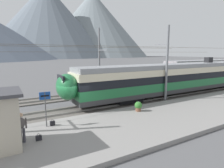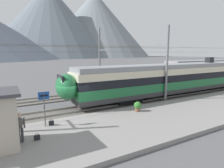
{
  "view_description": "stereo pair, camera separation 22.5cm",
  "coord_description": "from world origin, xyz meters",
  "px_view_note": "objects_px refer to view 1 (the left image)",
  "views": [
    {
      "loc": [
        -4.87,
        -14.41,
        5.16
      ],
      "look_at": [
        5.56,
        3.64,
        1.72
      ],
      "focal_mm": 30.67,
      "sensor_mm": 36.0,
      "label": 1
    },
    {
      "loc": [
        -4.68,
        -14.52,
        5.16
      ],
      "look_at": [
        5.56,
        3.64,
        1.72
      ],
      "focal_mm": 30.67,
      "sensor_mm": 36.0,
      "label": 2
    }
  ],
  "objects_px": {
    "catenary_mast_far_side": "(100,59)",
    "potted_plant_platform_edge": "(13,131)",
    "train_near_platform": "(182,77)",
    "catenary_mast_mid": "(166,63)",
    "platform_sign": "(45,101)",
    "passenger_walking": "(22,126)",
    "handbag_near_sign": "(52,123)",
    "train_far_track": "(221,68)",
    "handbag_beside_passenger": "(39,138)",
    "potted_plant_by_shelter": "(138,106)"
  },
  "relations": [
    {
      "from": "catenary_mast_mid",
      "to": "potted_plant_platform_edge",
      "type": "bearing_deg",
      "value": -170.12
    },
    {
      "from": "handbag_near_sign",
      "to": "potted_plant_platform_edge",
      "type": "xyz_separation_m",
      "value": [
        -2.42,
        -1.0,
        0.36
      ]
    },
    {
      "from": "catenary_mast_mid",
      "to": "passenger_walking",
      "type": "xyz_separation_m",
      "value": [
        -13.87,
        -3.24,
        -2.86
      ]
    },
    {
      "from": "train_far_track",
      "to": "catenary_mast_far_side",
      "type": "xyz_separation_m",
      "value": [
        -24.98,
        1.96,
        2.05
      ]
    },
    {
      "from": "catenary_mast_mid",
      "to": "catenary_mast_far_side",
      "type": "xyz_separation_m",
      "value": [
        -3.08,
        8.98,
        0.2
      ]
    },
    {
      "from": "train_far_track",
      "to": "handbag_beside_passenger",
      "type": "distance_m",
      "value": 36.52
    },
    {
      "from": "handbag_near_sign",
      "to": "potted_plant_platform_edge",
      "type": "relative_size",
      "value": 0.49
    },
    {
      "from": "train_far_track",
      "to": "passenger_walking",
      "type": "height_order",
      "value": "train_far_track"
    },
    {
      "from": "catenary_mast_mid",
      "to": "passenger_walking",
      "type": "relative_size",
      "value": 23.87
    },
    {
      "from": "catenary_mast_far_side",
      "to": "handbag_beside_passenger",
      "type": "bearing_deg",
      "value": -128.97
    },
    {
      "from": "catenary_mast_far_side",
      "to": "handbag_beside_passenger",
      "type": "distance_m",
      "value": 16.34
    },
    {
      "from": "catenary_mast_far_side",
      "to": "potted_plant_platform_edge",
      "type": "bearing_deg",
      "value": -134.36
    },
    {
      "from": "train_far_track",
      "to": "catenary_mast_mid",
      "type": "height_order",
      "value": "catenary_mast_mid"
    },
    {
      "from": "platform_sign",
      "to": "potted_plant_platform_edge",
      "type": "distance_m",
      "value": 2.57
    },
    {
      "from": "potted_plant_platform_edge",
      "to": "catenary_mast_far_side",
      "type": "bearing_deg",
      "value": 45.64
    },
    {
      "from": "train_near_platform",
      "to": "passenger_walking",
      "type": "height_order",
      "value": "train_near_platform"
    },
    {
      "from": "passenger_walking",
      "to": "handbag_beside_passenger",
      "type": "xyz_separation_m",
      "value": [
        0.8,
        -0.13,
        -0.8
      ]
    },
    {
      "from": "platform_sign",
      "to": "passenger_walking",
      "type": "bearing_deg",
      "value": -132.36
    },
    {
      "from": "train_near_platform",
      "to": "catenary_mast_far_side",
      "type": "height_order",
      "value": "catenary_mast_far_side"
    },
    {
      "from": "potted_plant_by_shelter",
      "to": "catenary_mast_mid",
      "type": "bearing_deg",
      "value": 20.72
    },
    {
      "from": "train_far_track",
      "to": "potted_plant_platform_edge",
      "type": "height_order",
      "value": "train_far_track"
    },
    {
      "from": "train_near_platform",
      "to": "potted_plant_platform_edge",
      "type": "bearing_deg",
      "value": -167.78
    },
    {
      "from": "platform_sign",
      "to": "passenger_walking",
      "type": "relative_size",
      "value": 1.39
    },
    {
      "from": "train_near_platform",
      "to": "potted_plant_by_shelter",
      "type": "height_order",
      "value": "train_near_platform"
    },
    {
      "from": "passenger_walking",
      "to": "catenary_mast_mid",
      "type": "bearing_deg",
      "value": 13.15
    },
    {
      "from": "train_far_track",
      "to": "potted_plant_platform_edge",
      "type": "distance_m",
      "value": 37.45
    },
    {
      "from": "train_far_track",
      "to": "potted_plant_platform_edge",
      "type": "relative_size",
      "value": 35.02
    },
    {
      "from": "train_near_platform",
      "to": "potted_plant_platform_edge",
      "type": "distance_m",
      "value": 19.27
    },
    {
      "from": "train_far_track",
      "to": "platform_sign",
      "type": "distance_m",
      "value": 35.21
    },
    {
      "from": "train_far_track",
      "to": "handbag_beside_passenger",
      "type": "xyz_separation_m",
      "value": [
        -34.97,
        -10.39,
        -1.8
      ]
    },
    {
      "from": "potted_plant_platform_edge",
      "to": "platform_sign",
      "type": "bearing_deg",
      "value": 26.36
    },
    {
      "from": "train_near_platform",
      "to": "handbag_beside_passenger",
      "type": "xyz_separation_m",
      "value": [
        -17.56,
        -4.95,
        -1.8
      ]
    },
    {
      "from": "catenary_mast_mid",
      "to": "platform_sign",
      "type": "distance_m",
      "value": 12.53
    },
    {
      "from": "passenger_walking",
      "to": "handbag_near_sign",
      "type": "height_order",
      "value": "passenger_walking"
    },
    {
      "from": "train_near_platform",
      "to": "platform_sign",
      "type": "bearing_deg",
      "value": -169.64
    },
    {
      "from": "handbag_beside_passenger",
      "to": "train_far_track",
      "type": "bearing_deg",
      "value": 16.55
    },
    {
      "from": "passenger_walking",
      "to": "potted_plant_by_shelter",
      "type": "distance_m",
      "value": 9.1
    },
    {
      "from": "catenary_mast_far_side",
      "to": "potted_plant_by_shelter",
      "type": "bearing_deg",
      "value": -99.47
    },
    {
      "from": "catenary_mast_mid",
      "to": "catenary_mast_far_side",
      "type": "relative_size",
      "value": 1.0
    },
    {
      "from": "catenary_mast_mid",
      "to": "handbag_near_sign",
      "type": "relative_size",
      "value": 94.26
    },
    {
      "from": "potted_plant_platform_edge",
      "to": "handbag_beside_passenger",
      "type": "bearing_deg",
      "value": -35.65
    },
    {
      "from": "train_near_platform",
      "to": "passenger_walking",
      "type": "distance_m",
      "value": 19.0
    },
    {
      "from": "train_near_platform",
      "to": "catenary_mast_mid",
      "type": "distance_m",
      "value": 5.1
    },
    {
      "from": "handbag_near_sign",
      "to": "train_near_platform",
      "type": "bearing_deg",
      "value": 10.61
    },
    {
      "from": "handbag_beside_passenger",
      "to": "potted_plant_by_shelter",
      "type": "relative_size",
      "value": 0.49
    },
    {
      "from": "train_far_track",
      "to": "handbag_beside_passenger",
      "type": "bearing_deg",
      "value": -163.45
    },
    {
      "from": "train_near_platform",
      "to": "catenary_mast_far_side",
      "type": "bearing_deg",
      "value": 135.64
    },
    {
      "from": "train_far_track",
      "to": "potted_plant_by_shelter",
      "type": "distance_m",
      "value": 28.25
    },
    {
      "from": "catenary_mast_mid",
      "to": "handbag_beside_passenger",
      "type": "height_order",
      "value": "catenary_mast_mid"
    },
    {
      "from": "train_near_platform",
      "to": "catenary_mast_mid",
      "type": "height_order",
      "value": "catenary_mast_mid"
    }
  ]
}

